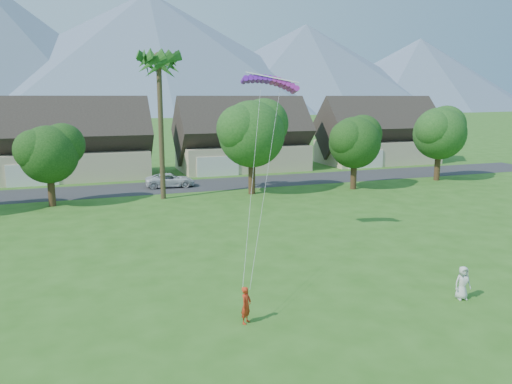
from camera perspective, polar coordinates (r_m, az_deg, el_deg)
name	(u,v)px	position (r m, az deg, el deg)	size (l,w,h in m)	color
ground	(350,346)	(18.95, 10.66, -16.90)	(500.00, 500.00, 0.00)	#2D6019
street	(175,187)	(49.93, -9.28, 0.61)	(90.00, 7.00, 0.01)	#2D2D30
kite_flyer	(246,305)	(19.99, -1.14, -12.79)	(0.55, 0.36, 1.49)	red
watcher	(463,283)	(23.94, 22.55, -9.57)	(0.73, 0.48, 1.50)	silver
parked_car	(170,180)	(49.74, -9.78, 1.34)	(2.22, 4.81, 1.34)	silver
mountain_ridge	(112,56)	(275.79, -16.11, 14.67)	(540.00, 240.00, 70.00)	slate
houses_row	(164,144)	(58.35, -10.52, 5.45)	(72.75, 8.19, 8.86)	beige
tree_row	(173,143)	(43.14, -9.50, 5.56)	(62.27, 6.67, 8.45)	#47301C
fan_palm	(159,59)	(43.50, -11.08, 14.67)	(3.00, 3.00, 13.80)	#4C3D26
parafoil_kite	(271,80)	(29.36, 1.68, 12.66)	(3.40, 1.29, 0.50)	purple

